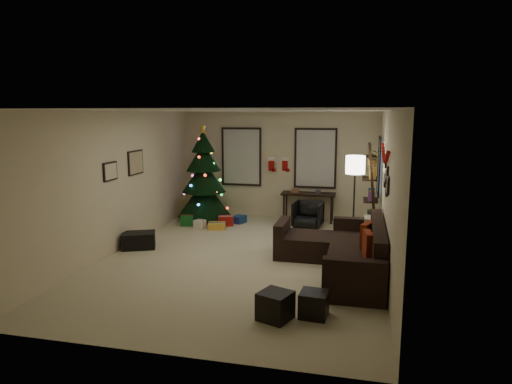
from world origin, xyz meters
The scene contains 29 objects.
floor centered at (0.00, 0.00, 0.00)m, with size 7.00×7.00×0.00m, color #C0B791.
ceiling centered at (0.00, 0.00, 2.70)m, with size 7.00×7.00×0.00m, color white.
wall_back centered at (0.00, 3.50, 1.35)m, with size 5.00×5.00×0.00m, color beige.
wall_front centered at (0.00, -3.50, 1.35)m, with size 5.00×5.00×0.00m, color beige.
wall_left centered at (-2.50, 0.00, 1.35)m, with size 7.00×7.00×0.00m, color beige.
wall_right centered at (2.50, 0.00, 1.35)m, with size 7.00×7.00×0.00m, color beige.
window_back_left centered at (-0.95, 3.47, 1.55)m, with size 1.05×0.06×1.50m.
window_back_right centered at (0.95, 3.47, 1.55)m, with size 1.05×0.06×1.50m.
window_right_wall centered at (2.47, 2.55, 1.50)m, with size 0.06×0.90×1.30m.
christmas_tree centered at (-1.72, 2.72, 1.01)m, with size 1.31×1.31×2.44m.
presents centered at (-1.28, 2.20, 0.10)m, with size 1.43×1.01×0.25m.
sofa centered at (1.84, -0.17, 0.29)m, with size 1.91×2.77×0.88m.
pillow_red_a centered at (2.21, -0.82, 0.64)m, with size 0.11×0.41×0.41m, color maroon.
pillow_red_b centered at (2.21, -0.20, 0.64)m, with size 0.11×0.41×0.41m, color maroon.
pillow_cream centered at (2.21, 0.35, 0.63)m, with size 0.11×0.38×0.38m, color beige.
ottoman_near centered at (1.04, -2.35, 0.18)m, with size 0.39×0.39×0.37m, color black.
ottoman_far centered at (1.52, -2.16, 0.17)m, with size 0.36×0.36×0.34m, color black.
desk centered at (0.82, 3.22, 0.63)m, with size 1.32×0.47×0.71m.
desk_chair centered at (0.89, 2.57, 0.31)m, with size 0.61×0.57×0.63m, color black.
bookshelf centered at (2.30, 1.85, 0.99)m, with size 0.30×0.60×2.05m.
potted_plant centered at (2.30, 1.78, 1.79)m, with size 0.40×0.35×0.45m, color #4C4C4C.
floor_lamp centered at (1.95, 1.41, 1.52)m, with size 0.38×0.38×1.82m.
art_map centered at (-2.48, 0.70, 1.65)m, with size 0.04×0.60×0.50m.
art_abstract centered at (-2.48, -0.28, 1.59)m, with size 0.04×0.45×0.35m.
gallery centered at (2.48, -0.07, 1.57)m, with size 0.03×1.25×0.54m.
garland centered at (2.45, 0.18, 1.97)m, with size 0.08×1.90×0.30m, color #A5140C, non-canonical shape.
stocking_left centered at (-0.14, 3.37, 1.39)m, with size 0.20×0.05×0.36m.
stocking_right centered at (0.19, 3.50, 1.38)m, with size 0.20×0.05×0.36m.
storage_bin centered at (-2.19, 0.14, 0.16)m, with size 0.64×0.43×0.32m, color black.
Camera 1 is at (2.05, -7.80, 2.64)m, focal length 31.77 mm.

